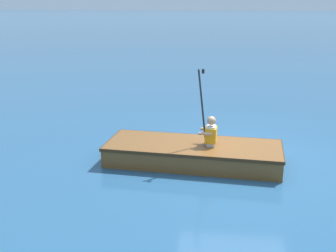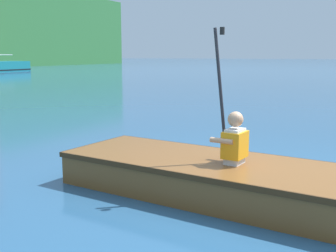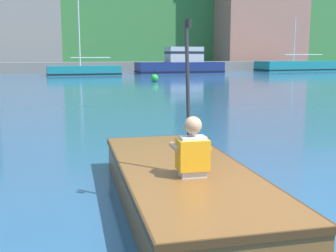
% 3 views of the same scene
% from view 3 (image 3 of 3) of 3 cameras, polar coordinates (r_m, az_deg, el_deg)
% --- Properties ---
extents(ground_plane, '(300.00, 300.00, 0.00)m').
position_cam_3_polar(ground_plane, '(3.85, 11.30, -14.17)').
color(ground_plane, '#28567F').
extents(shoreline_ridge, '(120.00, 20.00, 10.63)m').
position_cam_3_polar(shoreline_ridge, '(54.54, -16.90, 13.20)').
color(shoreline_ridge, '#387A3D').
rests_on(shoreline_ridge, ground).
extents(marina_dock, '(49.27, 2.40, 0.90)m').
position_cam_3_polar(marina_dock, '(37.66, -15.78, 7.62)').
color(marina_dock, slate).
rests_on(marina_dock, ground).
extents(moored_boat_dock_west_end, '(7.87, 2.92, 4.81)m').
position_cam_3_polar(moored_boat_dock_west_end, '(41.89, 17.02, 7.73)').
color(moored_boat_dock_west_end, '#197A84').
rests_on(moored_boat_dock_west_end, ground).
extents(moored_boat_dock_west_inner, '(7.31, 2.18, 2.18)m').
position_cam_3_polar(moored_boat_dock_west_inner, '(35.41, 1.78, 8.42)').
color(moored_boat_dock_west_inner, navy).
rests_on(moored_boat_dock_west_inner, ground).
extents(moored_boat_dock_center_far, '(5.43, 1.86, 5.43)m').
position_cam_3_polar(moored_boat_dock_center_far, '(32.44, -11.31, 7.35)').
color(moored_boat_dock_center_far, '#197A84').
rests_on(moored_boat_dock_center_far, ground).
extents(rowboat_foreground, '(1.60, 3.61, 0.40)m').
position_cam_3_polar(rowboat_foreground, '(4.45, 1.89, -7.55)').
color(rowboat_foreground, brown).
rests_on(rowboat_foreground, ground).
extents(person_paddler, '(0.38, 0.40, 1.47)m').
position_cam_3_polar(person_paddler, '(3.99, 3.31, -3.00)').
color(person_paddler, silver).
rests_on(person_paddler, rowboat_foreground).
extents(channel_buoy, '(0.44, 0.44, 0.72)m').
position_cam_3_polar(channel_buoy, '(24.32, -1.83, 6.52)').
color(channel_buoy, green).
rests_on(channel_buoy, ground).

